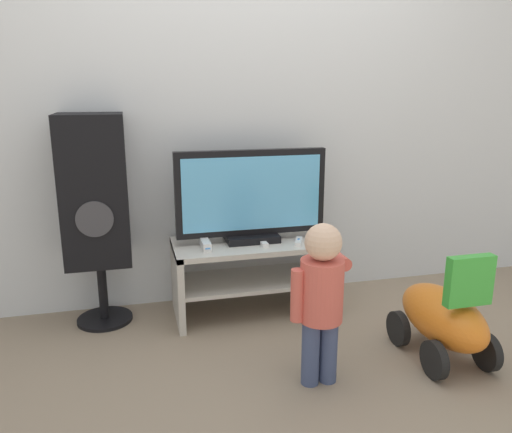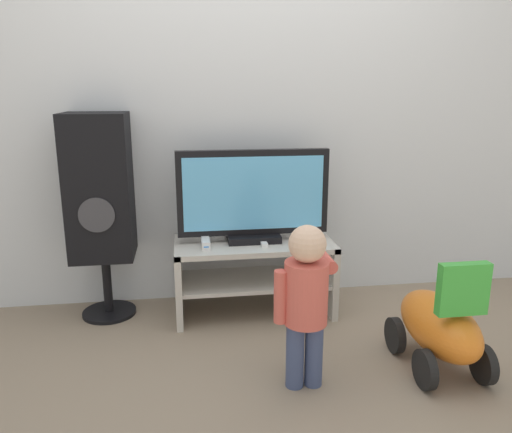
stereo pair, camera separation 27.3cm
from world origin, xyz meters
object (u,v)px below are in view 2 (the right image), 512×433
object	(u,v)px
game_console	(205,242)
remote_primary	(300,243)
television	(253,197)
remote_secondary	(263,243)
speaker_tower	(100,190)
ride_on_toy	(440,325)
child	(306,293)

from	to	relation	value
game_console	remote_primary	bearing A→B (deg)	-6.17
television	remote_secondary	xyz separation A→B (m)	(0.04, -0.08, -0.25)
remote_secondary	game_console	bearing A→B (deg)	175.45
speaker_tower	ride_on_toy	size ratio (longest dim) A/B	2.01
television	ride_on_toy	size ratio (longest dim) A/B	1.49
remote_secondary	speaker_tower	xyz separation A→B (m)	(-0.89, 0.15, 0.30)
speaker_tower	child	bearing A→B (deg)	-42.14
child	remote_primary	bearing A→B (deg)	78.93
television	speaker_tower	distance (m)	0.85
remote_primary	ride_on_toy	size ratio (longest dim) A/B	0.23
television	child	bearing A→B (deg)	-82.03
remote_primary	remote_secondary	distance (m)	0.21
child	speaker_tower	size ratio (longest dim) A/B	0.64
remote_primary	child	distance (m)	0.70
speaker_tower	television	bearing A→B (deg)	-4.27
television	game_console	size ratio (longest dim) A/B	4.36
remote_secondary	speaker_tower	size ratio (longest dim) A/B	0.11
remote_secondary	child	world-z (taller)	child
television	child	size ratio (longest dim) A/B	1.16
ride_on_toy	game_console	bearing A→B (deg)	146.12
television	remote_primary	xyz separation A→B (m)	(0.25, -0.12, -0.25)
ride_on_toy	speaker_tower	bearing A→B (deg)	152.92
remote_secondary	television	bearing A→B (deg)	117.11
game_console	ride_on_toy	size ratio (longest dim) A/B	0.34
television	remote_primary	bearing A→B (deg)	-25.14
television	remote_primary	world-z (taller)	television
remote_primary	child	size ratio (longest dim) A/B	0.18
remote_secondary	ride_on_toy	distance (m)	1.02
television	remote_secondary	bearing A→B (deg)	-62.89
television	speaker_tower	xyz separation A→B (m)	(-0.84, 0.06, 0.05)
game_console	ride_on_toy	distance (m)	1.28
child	remote_secondary	bearing A→B (deg)	95.49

